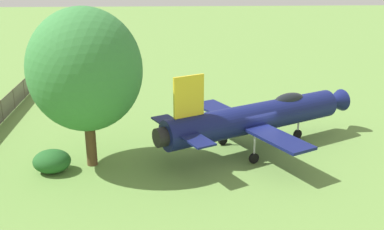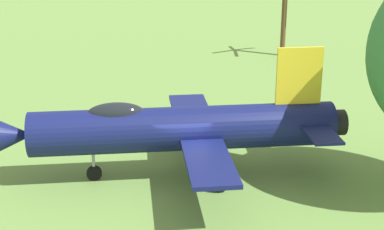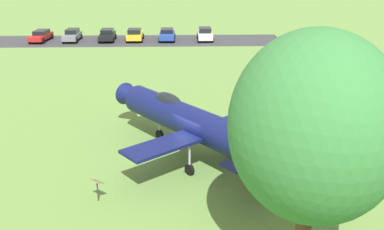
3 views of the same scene
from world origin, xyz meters
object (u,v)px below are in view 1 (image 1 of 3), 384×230
Objects in this scene: shade_tree at (85,70)px; info_plaque at (194,109)px; shrub_near_fence at (52,161)px; display_jet at (260,116)px.

shade_tree reaches higher than info_plaque.
info_plaque is at bearing -135.53° from shrub_near_fence.
shrub_near_fence is 11.38m from info_plaque.
shrub_near_fence reaches higher than info_plaque.
shade_tree is 5.25m from shrub_near_fence.
shrub_near_fence is at bearing 44.47° from info_plaque.
shade_tree is 7.61× the size of info_plaque.
shade_tree is at bearing -157.66° from shrub_near_fence.
display_jet is 12.13m from shrub_near_fence.
shade_tree is 10.46m from info_plaque.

